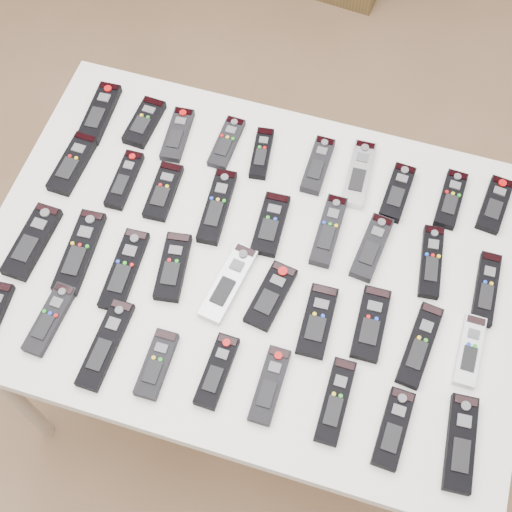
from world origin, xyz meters
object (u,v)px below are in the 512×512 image
(remote_14, at_px, (271,224))
(remote_19, at_px, (32,241))
(remote_1, at_px, (144,122))
(remote_8, at_px, (451,199))
(remote_30, at_px, (50,319))
(remote_27, at_px, (420,345))
(remote_7, at_px, (397,193))
(remote_34, at_px, (270,385))
(remote_23, at_px, (228,283))
(remote_10, at_px, (73,163))
(remote_21, at_px, (124,270))
(remote_18, at_px, (486,289))
(remote_28, at_px, (469,351))
(remote_25, at_px, (317,321))
(table, at_px, (256,271))
(remote_26, at_px, (371,324))
(remote_3, at_px, (227,143))
(remote_35, at_px, (335,401))
(remote_9, at_px, (495,205))
(remote_4, at_px, (262,153))
(remote_12, at_px, (163,191))
(remote_0, at_px, (100,113))
(remote_6, at_px, (359,174))
(remote_13, at_px, (217,207))
(remote_37, at_px, (461,443))
(remote_22, at_px, (173,267))
(remote_32, at_px, (157,364))
(remote_5, at_px, (318,165))
(remote_36, at_px, (393,429))
(remote_15, at_px, (329,231))
(remote_20, at_px, (80,252))
(remote_33, at_px, (217,371))
(remote_24, at_px, (271,296))
(remote_2, at_px, (177,135))
(remote_31, at_px, (106,344))

(remote_14, bearing_deg, remote_19, -161.03)
(remote_1, height_order, remote_8, remote_1)
(remote_30, bearing_deg, remote_27, 16.20)
(remote_7, xyz_separation_m, remote_34, (-0.16, -0.55, -0.00))
(remote_7, xyz_separation_m, remote_23, (-0.31, -0.35, -0.00))
(remote_10, distance_m, remote_21, 0.33)
(remote_18, xyz_separation_m, remote_28, (-0.01, -0.16, 0.00))
(remote_25, distance_m, remote_28, 0.33)
(table, xyz_separation_m, remote_14, (0.01, 0.09, 0.07))
(remote_18, height_order, remote_26, remote_26)
(remote_3, height_order, remote_35, remote_35)
(remote_1, relative_size, remote_21, 0.72)
(remote_9, distance_m, remote_30, 1.06)
(remote_4, height_order, remote_23, remote_4)
(remote_12, distance_m, remote_25, 0.49)
(remote_35, bearing_deg, remote_0, 143.72)
(remote_4, bearing_deg, remote_12, -145.55)
(remote_6, relative_size, remote_12, 1.19)
(remote_13, height_order, remote_37, remote_13)
(remote_26, distance_m, remote_35, 0.19)
(remote_22, distance_m, remote_32, 0.23)
(remote_5, bearing_deg, remote_25, -75.09)
(remote_0, relative_size, remote_19, 0.96)
(remote_23, bearing_deg, remote_28, 8.54)
(remote_0, relative_size, remote_36, 1.11)
(remote_25, bearing_deg, remote_15, 96.09)
(remote_12, bearing_deg, remote_32, -74.20)
(remote_4, distance_m, remote_20, 0.50)
(remote_18, xyz_separation_m, remote_32, (-0.64, -0.38, 0.00))
(remote_5, distance_m, remote_37, 0.72)
(remote_25, height_order, remote_33, same)
(remote_19, xyz_separation_m, remote_26, (0.79, 0.03, -0.00))
(remote_0, xyz_separation_m, remote_18, (1.02, -0.20, -0.00))
(remote_24, bearing_deg, remote_15, 76.65)
(remote_27, bearing_deg, remote_2, 157.76)
(remote_27, relative_size, remote_34, 1.17)
(remote_2, relative_size, remote_22, 0.95)
(remote_23, height_order, remote_27, same)
(remote_12, xyz_separation_m, remote_30, (-0.12, -0.38, 0.00))
(remote_10, bearing_deg, remote_32, -45.79)
(remote_19, height_order, remote_25, remote_19)
(remote_26, relative_size, remote_28, 1.05)
(remote_23, distance_m, remote_28, 0.54)
(remote_20, bearing_deg, table, 10.84)
(remote_28, relative_size, remote_33, 1.00)
(remote_7, distance_m, remote_15, 0.20)
(remote_6, relative_size, remote_31, 0.90)
(table, relative_size, remote_30, 7.43)
(remote_10, distance_m, remote_31, 0.49)
(remote_30, bearing_deg, remote_15, 40.15)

